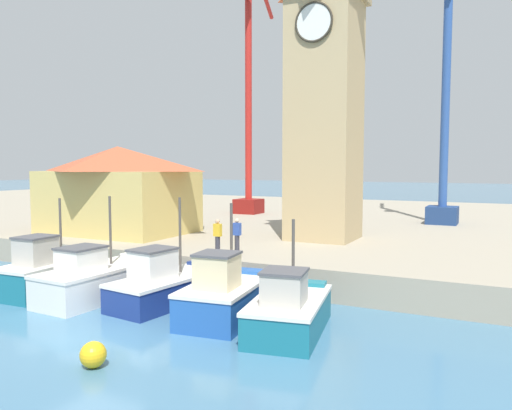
{
  "coord_description": "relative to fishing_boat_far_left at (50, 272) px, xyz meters",
  "views": [
    {
      "loc": [
        11.25,
        -11.08,
        5.28
      ],
      "look_at": [
        1.24,
        8.96,
        3.5
      ],
      "focal_mm": 35.0,
      "sensor_mm": 36.0,
      "label": 1
    }
  ],
  "objects": [
    {
      "name": "fishing_boat_center",
      "position": [
        10.92,
        -0.28,
        -0.11
      ],
      "size": [
        2.8,
        4.5,
        3.55
      ],
      "color": "#196B7F",
      "rests_on": "ground"
    },
    {
      "name": "fishing_boat_left_inner",
      "position": [
        5.44,
        0.79,
        -0.1
      ],
      "size": [
        2.63,
        5.23,
        4.03
      ],
      "color": "navy",
      "rests_on": "ground"
    },
    {
      "name": "clock_tower",
      "position": [
        8.1,
        11.24,
        8.64
      ],
      "size": [
        3.92,
        3.92,
        17.23
      ],
      "color": "tan",
      "rests_on": "quay_wharf"
    },
    {
      "name": "port_crane_near",
      "position": [
        -2.27,
        22.53,
        8.85
      ],
      "size": [
        2.36,
        8.87,
        21.77
      ],
      "color": "maroon",
      "rests_on": "quay_wharf"
    },
    {
      "name": "port_crane_far",
      "position": [
        13.04,
        21.81,
        8.78
      ],
      "size": [
        3.45,
        9.12,
        21.36
      ],
      "color": "navy",
      "rests_on": "quay_wharf"
    },
    {
      "name": "ground_plane",
      "position": [
        5.62,
        -3.44,
        -0.83
      ],
      "size": [
        300.0,
        300.0,
        0.0
      ],
      "primitive_type": "plane",
      "color": "teal"
    },
    {
      "name": "mooring_buoy",
      "position": [
        7.4,
        -5.09,
        -0.49
      ],
      "size": [
        0.69,
        0.69,
        0.69
      ],
      "primitive_type": "sphere",
      "color": "gold",
      "rests_on": "ground"
    },
    {
      "name": "fishing_boat_left_outer",
      "position": [
        2.58,
        0.09,
        -0.05
      ],
      "size": [
        2.38,
        5.23,
        4.04
      ],
      "color": "silver",
      "rests_on": "ground"
    },
    {
      "name": "fishing_boat_far_left",
      "position": [
        0.0,
        0.0,
        0.0
      ],
      "size": [
        2.28,
        4.66,
        3.89
      ],
      "color": "#196B7F",
      "rests_on": "ground"
    },
    {
      "name": "dock_worker_along_quay",
      "position": [
        6.12,
        5.09,
        1.3
      ],
      "size": [
        0.34,
        0.22,
        1.62
      ],
      "color": "#33333D",
      "rests_on": "quay_wharf"
    },
    {
      "name": "fishing_boat_mid_left",
      "position": [
        8.39,
        0.07,
        -0.02
      ],
      "size": [
        2.62,
        4.4,
        3.96
      ],
      "color": "#2356A8",
      "rests_on": "ground"
    },
    {
      "name": "warehouse_left",
      "position": [
        -3.72,
        8.33,
        3.07
      ],
      "size": [
        8.64,
        6.08,
        5.13
      ],
      "color": "tan",
      "rests_on": "quay_wharf"
    },
    {
      "name": "dock_worker_near_tower",
      "position": [
        5.5,
        4.41,
        1.3
      ],
      "size": [
        0.34,
        0.22,
        1.62
      ],
      "color": "#33333D",
      "rests_on": "quay_wharf"
    },
    {
      "name": "quay_wharf",
      "position": [
        5.62,
        23.51,
        -0.19
      ],
      "size": [
        120.0,
        40.0,
        1.28
      ],
      "primitive_type": "cube",
      "color": "#9E937F",
      "rests_on": "ground"
    }
  ]
}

